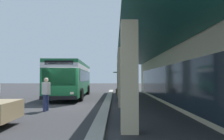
# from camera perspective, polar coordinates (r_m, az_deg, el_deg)

# --- Properties ---
(ground) EXTENTS (120.00, 120.00, 0.00)m
(ground) POSITION_cam_1_polar(r_m,az_deg,el_deg) (14.55, 20.15, -9.03)
(ground) COLOR #2D2D30
(curb_strip) EXTENTS (28.49, 0.50, 0.12)m
(curb_strip) POSITION_cam_1_polar(r_m,az_deg,el_deg) (15.84, -1.20, -8.39)
(curb_strip) COLOR #9E998E
(curb_strip) RESTS_ON ground
(transit_bus) EXTENTS (11.32, 3.18, 3.34)m
(transit_bus) POSITION_cam_1_polar(r_m,az_deg,el_deg) (20.11, -10.83, -1.94)
(transit_bus) COLOR #196638
(transit_bus) RESTS_ON ground
(pedestrian) EXTENTS (0.56, 0.54, 1.78)m
(pedestrian) POSITION_cam_1_polar(r_m,az_deg,el_deg) (11.85, -17.44, -5.72)
(pedestrian) COLOR navy
(pedestrian) RESTS_ON ground
(potted_palm) EXTENTS (2.02, 1.53, 2.67)m
(potted_palm) POSITION_cam_1_polar(r_m,az_deg,el_deg) (23.59, 1.91, -4.78)
(potted_palm) COLOR brown
(potted_palm) RESTS_ON ground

